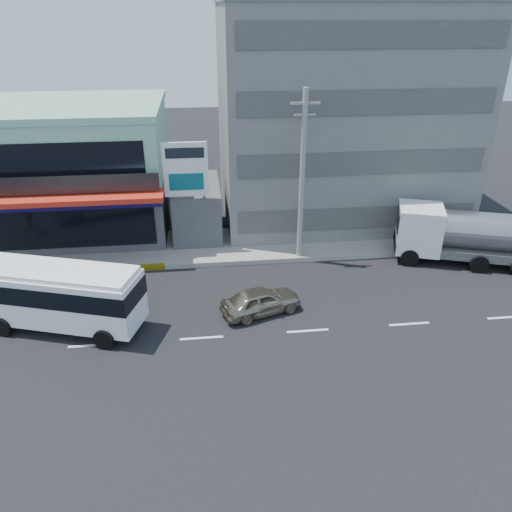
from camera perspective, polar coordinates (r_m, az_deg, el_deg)
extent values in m
plane|color=black|center=(23.50, -6.24, -9.30)|extent=(120.00, 120.00, 0.00)
cube|color=gray|center=(31.98, 2.43, 1.44)|extent=(70.00, 5.00, 0.30)
cube|color=#414145|center=(36.08, -19.66, 6.03)|extent=(12.00, 10.00, 4.00)
cube|color=#83BAA0|center=(34.99, -20.67, 12.16)|extent=(12.00, 10.00, 4.00)
cube|color=red|center=(30.09, -22.41, 6.00)|extent=(12.40, 1.80, 0.30)
cube|color=#180D5D|center=(30.95, -21.91, 5.53)|extent=(12.00, 0.12, 0.80)
cube|color=black|center=(31.50, -21.44, 3.01)|extent=(11.00, 0.06, 2.60)
cube|color=gray|center=(36.06, 9.43, 15.49)|extent=(16.00, 12.00, 14.00)
cube|color=#414145|center=(33.31, -6.74, 5.32)|extent=(3.00, 6.00, 3.50)
cylinder|color=slate|center=(31.75, -6.90, 7.75)|extent=(1.50, 1.50, 0.15)
cylinder|color=gray|center=(30.22, -9.70, 5.91)|extent=(0.16, 0.16, 6.50)
cylinder|color=gray|center=(30.16, -5.89, 6.12)|extent=(0.16, 0.16, 6.50)
cube|color=white|center=(29.53, -8.04, 9.75)|extent=(2.60, 0.18, 3.20)
cylinder|color=#999993|center=(28.45, 5.29, 8.62)|extent=(0.30, 0.30, 10.00)
cube|color=#999993|center=(27.46, 5.66, 16.98)|extent=(1.60, 0.12, 0.12)
cube|color=#999993|center=(27.57, 5.61, 15.76)|extent=(1.20, 0.10, 0.10)
cube|color=white|center=(24.87, -21.38, -4.32)|extent=(7.82, 4.50, 2.45)
cube|color=black|center=(24.65, -21.56, -3.36)|extent=(7.88, 4.56, 0.91)
cube|color=white|center=(24.26, -21.89, -1.61)|extent=(7.55, 4.23, 0.21)
cylinder|color=black|center=(26.09, -27.06, -7.18)|extent=(1.00, 0.58, 0.96)
cylinder|color=black|center=(27.64, -24.28, -4.64)|extent=(1.00, 0.58, 0.96)
cylinder|color=black|center=(23.47, -16.95, -9.07)|extent=(1.00, 0.58, 0.96)
cylinder|color=black|center=(25.18, -14.59, -6.10)|extent=(1.00, 0.58, 0.96)
imported|color=tan|center=(24.79, 0.57, -5.13)|extent=(4.31, 2.80, 1.36)
cube|color=white|center=(31.22, 18.12, 3.02)|extent=(3.18, 3.18, 2.71)
cube|color=#595956|center=(32.13, 23.01, 0.69)|extent=(8.64, 4.86, 0.52)
cylinder|color=gray|center=(31.88, 25.23, 2.53)|extent=(6.24, 3.96, 2.19)
cylinder|color=black|center=(30.65, 17.15, -0.19)|extent=(1.09, 0.63, 1.04)
cylinder|color=black|center=(32.82, 16.91, 1.65)|extent=(1.09, 0.63, 1.04)
cylinder|color=black|center=(31.31, 24.16, -0.85)|extent=(1.09, 0.63, 1.04)
cylinder|color=black|center=(33.43, 23.48, 1.00)|extent=(1.09, 0.63, 1.04)
cylinder|color=black|center=(33.97, 27.08, 0.63)|extent=(1.09, 0.63, 1.04)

